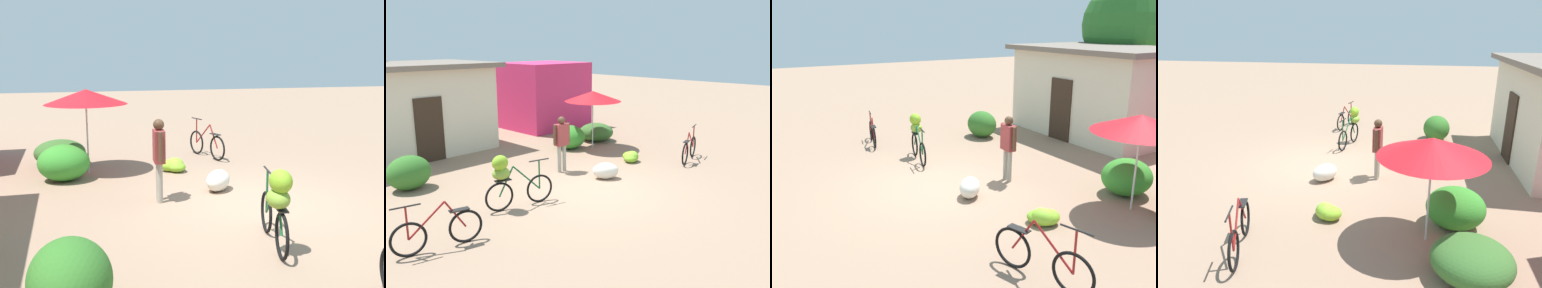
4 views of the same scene
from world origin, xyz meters
The scene contains 11 objects.
ground_plane centered at (0.00, 0.00, 0.00)m, with size 60.00×60.00×0.00m, color #94765F.
hedge_bush_front_left centered at (-3.11, 3.34, 0.43)m, with size 1.11×0.90×0.87m, color #316B25.
hedge_bush_front_right centered at (2.64, 3.44, 0.41)m, with size 1.06×1.15×0.82m, color #348B2C.
hedge_bush_mid centered at (4.18, 3.55, 0.33)m, with size 1.23×1.29×0.67m, color #36672B.
market_umbrella centered at (3.23, 2.88, 1.83)m, with size 1.94×1.94×2.00m.
bicycle_leftmost centered at (-4.15, -0.11, 0.35)m, with size 1.60×0.41×0.94m.
bicycle_near_pile centered at (-2.13, 0.51, 0.73)m, with size 1.63×0.50×1.25m.
bicycle_center_loaded centered at (4.15, -0.36, 0.37)m, with size 1.66×0.54×1.04m.
banana_pile_on_ground centered at (2.81, 0.87, 0.15)m, with size 0.69×0.68×0.34m.
produce_sack centered at (0.97, 0.35, 0.22)m, with size 0.70×0.44×0.44m, color silver.
person_vendor centered at (0.59, 1.66, 0.98)m, with size 0.58×0.23×1.60m.
Camera 4 is at (8.99, 2.53, 3.76)m, focal length 32.43 mm.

